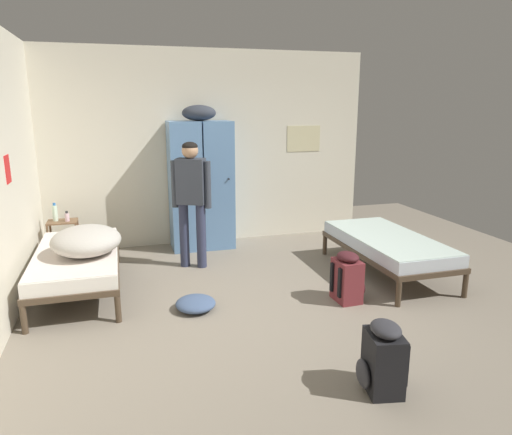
# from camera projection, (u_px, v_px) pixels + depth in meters

# --- Properties ---
(ground_plane) EXTENTS (8.83, 8.83, 0.00)m
(ground_plane) POSITION_uv_depth(u_px,v_px,m) (264.00, 314.00, 4.77)
(ground_plane) COLOR gray
(room_backdrop) EXTENTS (4.89, 5.58, 2.87)m
(room_backdrop) POSITION_uv_depth(u_px,v_px,m) (122.00, 163.00, 5.30)
(room_backdrop) COLOR beige
(room_backdrop) RESTS_ON ground_plane
(locker_bank) EXTENTS (0.90, 0.55, 2.07)m
(locker_bank) POSITION_uv_depth(u_px,v_px,m) (201.00, 183.00, 6.80)
(locker_bank) COLOR #5B84B2
(locker_bank) RESTS_ON ground_plane
(shelf_unit) EXTENTS (0.38, 0.30, 0.57)m
(shelf_unit) POSITION_uv_depth(u_px,v_px,m) (64.00, 237.00, 6.27)
(shelf_unit) COLOR brown
(shelf_unit) RESTS_ON ground_plane
(bed_left_rear) EXTENTS (0.90, 1.90, 0.49)m
(bed_left_rear) POSITION_uv_depth(u_px,v_px,m) (77.00, 260.00, 5.25)
(bed_left_rear) COLOR #473828
(bed_left_rear) RESTS_ON ground_plane
(bed_right) EXTENTS (0.90, 1.90, 0.49)m
(bed_right) POSITION_uv_depth(u_px,v_px,m) (387.00, 244.00, 5.83)
(bed_right) COLOR #473828
(bed_right) RESTS_ON ground_plane
(bedding_heap) EXTENTS (0.73, 0.81, 0.31)m
(bedding_heap) POSITION_uv_depth(u_px,v_px,m) (86.00, 240.00, 5.07)
(bedding_heap) COLOR #B7B2A8
(bedding_heap) RESTS_ON bed_left_rear
(person_traveler) EXTENTS (0.48, 0.33, 1.63)m
(person_traveler) POSITION_uv_depth(u_px,v_px,m) (191.00, 193.00, 5.94)
(person_traveler) COLOR #2D334C
(person_traveler) RESTS_ON ground_plane
(water_bottle) EXTENTS (0.07, 0.07, 0.24)m
(water_bottle) POSITION_uv_depth(u_px,v_px,m) (55.00, 213.00, 6.19)
(water_bottle) COLOR silver
(water_bottle) RESTS_ON shelf_unit
(lotion_bottle) EXTENTS (0.06, 0.06, 0.14)m
(lotion_bottle) POSITION_uv_depth(u_px,v_px,m) (67.00, 217.00, 6.19)
(lotion_bottle) COLOR beige
(lotion_bottle) RESTS_ON shelf_unit
(backpack_black) EXTENTS (0.38, 0.36, 0.55)m
(backpack_black) POSITION_uv_depth(u_px,v_px,m) (382.00, 359.00, 3.44)
(backpack_black) COLOR black
(backpack_black) RESTS_ON ground_plane
(backpack_maroon) EXTENTS (0.34, 0.33, 0.55)m
(backpack_maroon) POSITION_uv_depth(u_px,v_px,m) (348.00, 278.00, 5.04)
(backpack_maroon) COLOR maroon
(backpack_maroon) RESTS_ON ground_plane
(clothes_pile_denim) EXTENTS (0.42, 0.43, 0.13)m
(clothes_pile_denim) POSITION_uv_depth(u_px,v_px,m) (196.00, 304.00, 4.86)
(clothes_pile_denim) COLOR #42567A
(clothes_pile_denim) RESTS_ON ground_plane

